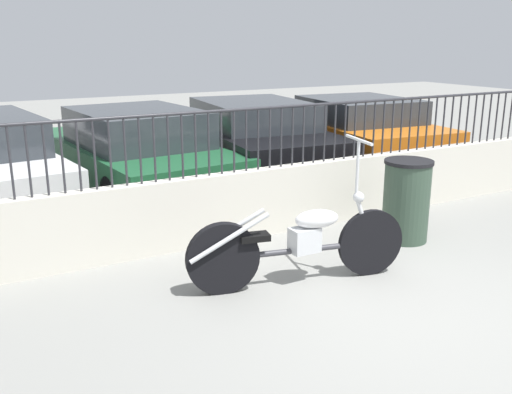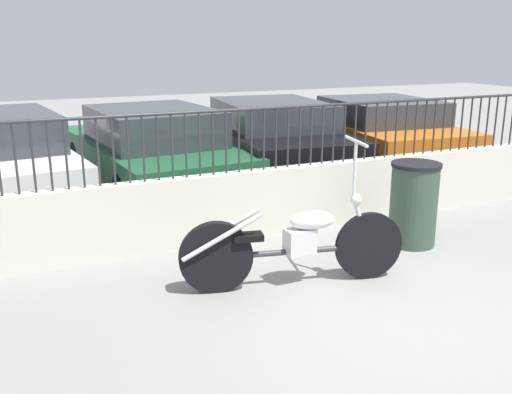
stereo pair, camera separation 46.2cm
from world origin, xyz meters
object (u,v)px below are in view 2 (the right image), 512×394
object	(u,v)px
trash_bin	(414,204)
car_black	(268,138)
car_orange	(376,132)
car_green	(151,150)
motorcycle_dark_grey	(284,244)

from	to	relation	value
trash_bin	car_black	world-z (taller)	car_black
car_orange	car_green	bearing A→B (deg)	95.68
motorcycle_dark_grey	trash_bin	bearing A→B (deg)	25.15
car_green	motorcycle_dark_grey	bearing A→B (deg)	179.08
car_orange	car_black	bearing A→B (deg)	90.86
trash_bin	car_green	xyz separation A→B (m)	(-2.12, 3.52, 0.18)
motorcycle_dark_grey	trash_bin	world-z (taller)	motorcycle_dark_grey
motorcycle_dark_grey	trash_bin	size ratio (longest dim) A/B	2.25
car_black	motorcycle_dark_grey	bearing A→B (deg)	162.77
trash_bin	car_orange	bearing A→B (deg)	60.28
car_green	car_black	world-z (taller)	car_black
motorcycle_dark_grey	car_black	world-z (taller)	motorcycle_dark_grey
car_black	car_orange	bearing A→B (deg)	-88.90
car_green	car_orange	distance (m)	4.11
motorcycle_dark_grey	car_black	size ratio (longest dim) A/B	0.47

